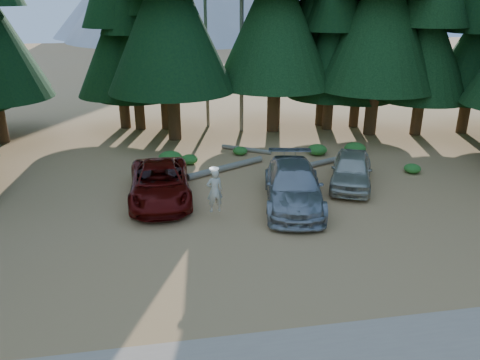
# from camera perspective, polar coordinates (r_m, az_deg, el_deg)

# --- Properties ---
(ground) EXTENTS (160.00, 160.00, 0.00)m
(ground) POSITION_cam_1_polar(r_m,az_deg,el_deg) (16.97, 5.89, -7.12)
(ground) COLOR tan
(ground) RESTS_ON ground
(forest_belt_north) EXTENTS (36.00, 7.00, 22.00)m
(forest_belt_north) POSITION_cam_1_polar(r_m,az_deg,el_deg) (30.70, -1.46, 6.20)
(forest_belt_north) COLOR black
(forest_belt_north) RESTS_ON ground
(snag_front) EXTENTS (0.24, 0.24, 12.00)m
(snag_front) POSITION_cam_1_polar(r_m,az_deg,el_deg) (29.32, 0.20, 17.40)
(snag_front) COLOR gray
(snag_front) RESTS_ON ground
(snag_back) EXTENTS (0.20, 0.20, 10.00)m
(snag_back) POSITION_cam_1_polar(r_m,az_deg,el_deg) (30.62, -4.14, 15.64)
(snag_back) COLOR gray
(snag_back) RESTS_ON ground
(red_pickup) EXTENTS (2.51, 5.40, 1.50)m
(red_pickup) POSITION_cam_1_polar(r_m,az_deg,el_deg) (20.03, -9.75, -0.35)
(red_pickup) COLOR #5A0A07
(red_pickup) RESTS_ON ground
(silver_minivan_center) EXTENTS (3.36, 5.99, 1.64)m
(silver_minivan_center) POSITION_cam_1_polar(r_m,az_deg,el_deg) (19.36, 6.53, -0.72)
(silver_minivan_center) COLOR #9DA0A5
(silver_minivan_center) RESTS_ON ground
(silver_minivan_right) EXTENTS (3.40, 4.73, 1.50)m
(silver_minivan_right) POSITION_cam_1_polar(r_m,az_deg,el_deg) (21.85, 13.44, 1.24)
(silver_minivan_right) COLOR beige
(silver_minivan_right) RESTS_ON ground
(frisbee_player) EXTENTS (0.69, 0.51, 1.77)m
(frisbee_player) POSITION_cam_1_polar(r_m,az_deg,el_deg) (17.91, -3.12, -1.29)
(frisbee_player) COLOR beige
(frisbee_player) RESTS_ON ground
(log_left) EXTENTS (4.07, 2.34, 0.32)m
(log_left) POSITION_cam_1_polar(r_m,az_deg,el_deg) (23.24, -1.69, 1.52)
(log_left) COLOR gray
(log_left) RESTS_ON ground
(log_mid) EXTENTS (2.60, 1.81, 0.24)m
(log_mid) POSITION_cam_1_polar(r_m,az_deg,el_deg) (26.17, 0.76, 3.76)
(log_mid) COLOR gray
(log_mid) RESTS_ON ground
(log_right) EXTENTS (4.16, 1.92, 0.28)m
(log_right) POSITION_cam_1_polar(r_m,az_deg,el_deg) (24.60, 10.55, 2.25)
(log_right) COLOR gray
(log_right) RESTS_ON ground
(shrub_far_left) EXTENTS (1.09, 1.09, 0.60)m
(shrub_far_left) POSITION_cam_1_polar(r_m,az_deg,el_deg) (21.96, -10.08, 0.36)
(shrub_far_left) COLOR #22651E
(shrub_far_left) RESTS_ON ground
(shrub_left) EXTENTS (0.88, 0.88, 0.48)m
(shrub_left) POSITION_cam_1_polar(r_m,az_deg,el_deg) (24.31, -6.21, 2.52)
(shrub_left) COLOR #22651E
(shrub_left) RESTS_ON ground
(shrub_center_left) EXTENTS (1.23, 1.23, 0.68)m
(shrub_center_left) POSITION_cam_1_polar(r_m,az_deg,el_deg) (24.35, -8.50, 2.68)
(shrub_center_left) COLOR #22651E
(shrub_center_left) RESTS_ON ground
(shrub_center_right) EXTENTS (0.80, 0.80, 0.44)m
(shrub_center_right) POSITION_cam_1_polar(r_m,az_deg,el_deg) (25.60, 0.02, 3.58)
(shrub_center_right) COLOR #22651E
(shrub_center_right) RESTS_ON ground
(shrub_right) EXTENTS (1.04, 1.04, 0.57)m
(shrub_right) POSITION_cam_1_polar(r_m,az_deg,el_deg) (25.92, 9.41, 3.67)
(shrub_right) COLOR #22651E
(shrub_right) RESTS_ON ground
(shrub_far_right) EXTENTS (1.17, 1.17, 0.64)m
(shrub_far_right) POSITION_cam_1_polar(r_m,az_deg,el_deg) (26.42, 13.85, 3.75)
(shrub_far_right) COLOR #22651E
(shrub_far_right) RESTS_ON ground
(shrub_edge_east) EXTENTS (0.81, 0.81, 0.44)m
(shrub_edge_east) POSITION_cam_1_polar(r_m,az_deg,el_deg) (24.44, 20.27, 1.33)
(shrub_edge_east) COLOR #22651E
(shrub_edge_east) RESTS_ON ground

